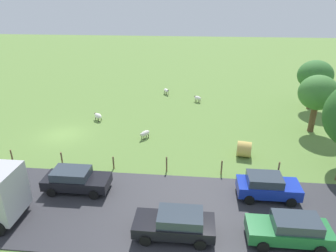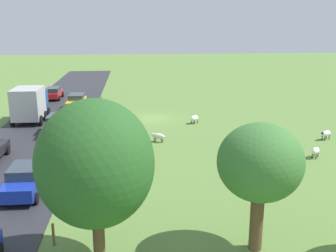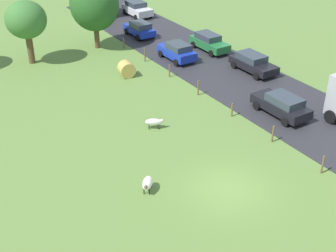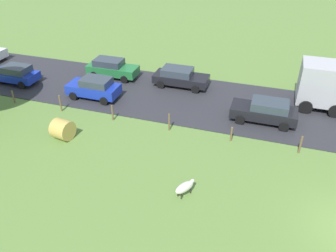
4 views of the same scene
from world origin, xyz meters
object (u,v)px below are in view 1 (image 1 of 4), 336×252
(sheep_2, at_px, (166,91))
(car_5, at_px, (176,223))
(sheep_1, at_px, (198,98))
(sheep_3, at_px, (145,133))
(sheep_0, at_px, (98,116))
(car_4, at_px, (290,229))
(tree_1, at_px, (318,93))
(tree_0, at_px, (315,75))
(hay_bale_0, at_px, (244,149))
(car_2, at_px, (267,186))
(car_3, at_px, (76,179))

(sheep_2, xyz_separation_m, car_5, (26.36, 3.24, 0.31))
(sheep_1, distance_m, sheep_3, 12.18)
(sheep_0, bearing_deg, car_4, 44.43)
(tree_1, bearing_deg, sheep_0, -91.78)
(sheep_2, height_order, tree_0, tree_0)
(sheep_2, bearing_deg, hay_bale_0, 26.43)
(tree_0, distance_m, tree_1, 7.08)
(hay_bale_0, bearing_deg, tree_1, 128.49)
(sheep_1, distance_m, car_5, 23.50)
(sheep_1, xyz_separation_m, sheep_2, (-2.88, -4.31, -0.00))
(sheep_1, bearing_deg, hay_bale_0, 16.07)
(sheep_3, bearing_deg, car_5, 17.30)
(sheep_0, bearing_deg, sheep_2, 147.69)
(sheep_0, height_order, car_2, car_2)
(sheep_3, bearing_deg, car_3, -20.97)
(car_2, relative_size, car_3, 0.90)
(car_4, bearing_deg, hay_bale_0, -173.20)
(sheep_1, xyz_separation_m, sheep_3, (11.15, -4.91, -0.05))
(car_3, bearing_deg, sheep_0, -168.91)
(tree_0, bearing_deg, hay_bale_0, -36.61)
(hay_bale_0, xyz_separation_m, car_3, (6.08, -12.21, 0.22))
(sheep_1, bearing_deg, car_5, -2.60)
(sheep_2, distance_m, car_5, 26.56)
(hay_bale_0, height_order, tree_1, tree_1)
(sheep_2, bearing_deg, car_5, 7.01)
(car_3, bearing_deg, car_4, 75.17)
(car_5, bearing_deg, car_4, 90.84)
(tree_0, relative_size, car_2, 1.44)
(sheep_2, xyz_separation_m, car_2, (22.29, 9.00, 0.36))
(car_5, bearing_deg, tree_0, 147.16)
(sheep_0, distance_m, sheep_1, 12.93)
(hay_bale_0, relative_size, car_2, 0.33)
(tree_0, xyz_separation_m, car_2, (18.26, -8.65, -3.17))
(sheep_3, distance_m, car_4, 15.82)
(sheep_1, distance_m, tree_0, 13.85)
(hay_bale_0, bearing_deg, car_3, -63.54)
(car_5, bearing_deg, sheep_3, -162.70)
(car_5, bearing_deg, tree_1, 141.46)
(tree_1, bearing_deg, car_2, -29.99)
(sheep_1, distance_m, sheep_2, 5.18)
(car_2, distance_m, car_5, 7.05)
(tree_1, bearing_deg, car_5, -38.54)
(sheep_1, height_order, tree_1, tree_1)
(sheep_0, relative_size, tree_1, 0.21)
(tree_0, height_order, car_5, tree_0)
(sheep_0, height_order, tree_1, tree_1)
(sheep_0, xyz_separation_m, car_4, (16.14, 15.82, 0.36))
(hay_bale_0, xyz_separation_m, car_2, (5.63, 0.73, 0.25))
(tree_0, relative_size, car_3, 1.30)
(car_2, relative_size, car_4, 0.91)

